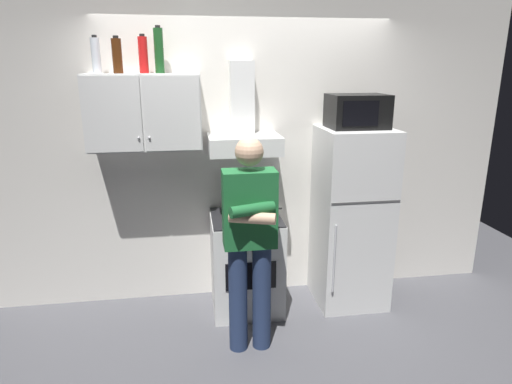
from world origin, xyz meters
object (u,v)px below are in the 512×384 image
at_px(range_hood, 243,129).
at_px(bottle_wine_green, 159,50).
at_px(stove_oven, 246,262).
at_px(refrigerator, 351,218).
at_px(cooking_pot, 263,213).
at_px(person_standing, 250,239).
at_px(upper_cabinet, 145,112).
at_px(bottle_soda_red, 143,55).
at_px(bottle_rum_dark, 117,56).
at_px(microwave, 357,111).
at_px(bottle_vodka_clear, 96,55).

height_order(range_hood, bottle_wine_green, bottle_wine_green).
distance_m(stove_oven, refrigerator, 1.02).
bearing_deg(refrigerator, range_hood, 172.45).
height_order(range_hood, refrigerator, range_hood).
distance_m(cooking_pot, bottle_wine_green, 1.55).
height_order(person_standing, cooking_pot, person_standing).
height_order(upper_cabinet, bottle_soda_red, bottle_soda_red).
bearing_deg(cooking_pot, upper_cabinet, 165.27).
bearing_deg(bottle_rum_dark, microwave, -2.20).
xyz_separation_m(stove_oven, person_standing, (-0.05, -0.61, 0.47)).
bearing_deg(upper_cabinet, microwave, -3.48).
height_order(range_hood, cooking_pot, range_hood).
distance_m(upper_cabinet, microwave, 1.75).
bearing_deg(upper_cabinet, cooking_pot, -14.73).
xyz_separation_m(refrigerator, bottle_vodka_clear, (-2.09, 0.17, 1.39)).
height_order(microwave, person_standing, microwave).
bearing_deg(upper_cabinet, range_hood, 0.09).
xyz_separation_m(refrigerator, bottle_rum_dark, (-1.92, 0.09, 1.38)).
height_order(person_standing, bottle_rum_dark, bottle_rum_dark).
distance_m(refrigerator, person_standing, 1.17).
height_order(cooking_pot, bottle_vodka_clear, bottle_vodka_clear).
height_order(upper_cabinet, refrigerator, upper_cabinet).
distance_m(bottle_wine_green, bottle_soda_red, 0.13).
bearing_deg(range_hood, refrigerator, -7.55).
height_order(microwave, cooking_pot, microwave).
relative_size(bottle_wine_green, bottle_rum_dark, 1.30).
relative_size(bottle_wine_green, bottle_soda_red, 1.22).
xyz_separation_m(person_standing, bottle_rum_dark, (-0.92, 0.70, 1.28)).
bearing_deg(upper_cabinet, bottle_wine_green, 16.87).
xyz_separation_m(person_standing, bottle_soda_red, (-0.73, 0.76, 1.29)).
height_order(bottle_wine_green, bottle_vodka_clear, bottle_wine_green).
bearing_deg(bottle_rum_dark, person_standing, -37.16).
distance_m(stove_oven, person_standing, 0.77).
bearing_deg(bottle_vodka_clear, range_hood, -2.03).
relative_size(microwave, bottle_soda_red, 1.63).
xyz_separation_m(upper_cabinet, stove_oven, (0.80, -0.13, -1.32)).
bearing_deg(cooking_pot, microwave, 9.57).
bearing_deg(microwave, bottle_vodka_clear, 175.95).
relative_size(person_standing, cooking_pot, 5.15).
relative_size(range_hood, bottle_wine_green, 2.08).
bearing_deg(refrigerator, upper_cabinet, 175.93).
distance_m(refrigerator, bottle_rum_dark, 2.37).
bearing_deg(bottle_soda_red, microwave, -4.53).
height_order(cooking_pot, bottle_rum_dark, bottle_rum_dark).
height_order(range_hood, microwave, range_hood).
distance_m(cooking_pot, bottle_vodka_clear, 1.81).
distance_m(range_hood, person_standing, 1.01).
distance_m(range_hood, refrigerator, 1.25).
distance_m(stove_oven, bottle_vodka_clear, 2.10).
bearing_deg(upper_cabinet, bottle_vodka_clear, 173.03).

